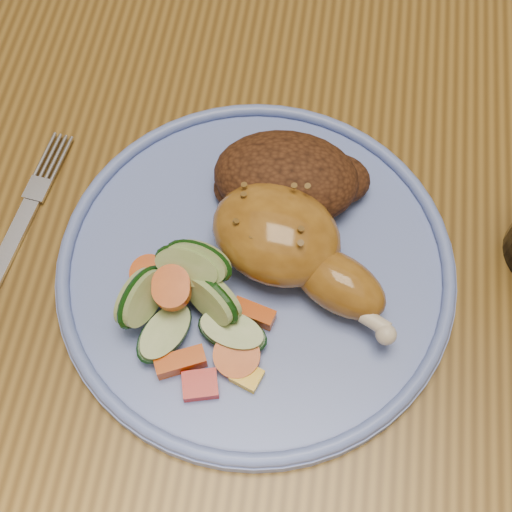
{
  "coord_description": "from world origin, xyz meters",
  "views": [
    {
      "loc": [
        -0.0,
        -0.32,
        1.24
      ],
      "look_at": [
        -0.04,
        -0.09,
        0.78
      ],
      "focal_mm": 50.0,
      "sensor_mm": 36.0,
      "label": 1
    }
  ],
  "objects": [
    {
      "name": "ground",
      "position": [
        0.0,
        0.0,
        0.0
      ],
      "size": [
        4.0,
        4.0,
        0.0
      ],
      "primitive_type": "plane",
      "color": "#50381B",
      "rests_on": "ground"
    },
    {
      "name": "dining_table",
      "position": [
        0.0,
        0.0,
        0.67
      ],
      "size": [
        0.9,
        1.4,
        0.75
      ],
      "color": "brown",
      "rests_on": "ground"
    },
    {
      "name": "plate",
      "position": [
        -0.04,
        -0.09,
        0.76
      ],
      "size": [
        0.3,
        0.3,
        0.01
      ],
      "primitive_type": "cylinder",
      "color": "#6178C5",
      "rests_on": "dining_table"
    },
    {
      "name": "plate_rim",
      "position": [
        -0.04,
        -0.09,
        0.77
      ],
      "size": [
        0.3,
        0.3,
        0.01
      ],
      "primitive_type": "torus",
      "color": "#6178C5",
      "rests_on": "plate"
    },
    {
      "name": "chicken_leg",
      "position": [
        -0.01,
        -0.08,
        0.79
      ],
      "size": [
        0.15,
        0.12,
        0.05
      ],
      "color": "#9A6520",
      "rests_on": "plate"
    },
    {
      "name": "rice_pilaf",
      "position": [
        -0.02,
        -0.02,
        0.78
      ],
      "size": [
        0.12,
        0.08,
        0.05
      ],
      "color": "#422210",
      "rests_on": "plate"
    },
    {
      "name": "vegetable_pile",
      "position": [
        -0.08,
        -0.13,
        0.78
      ],
      "size": [
        0.12,
        0.12,
        0.06
      ],
      "color": "#A50A05",
      "rests_on": "plate"
    },
    {
      "name": "fork",
      "position": [
        -0.23,
        -0.09,
        0.75
      ],
      "size": [
        0.04,
        0.16,
        0.0
      ],
      "color": "silver",
      "rests_on": "dining_table"
    }
  ]
}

